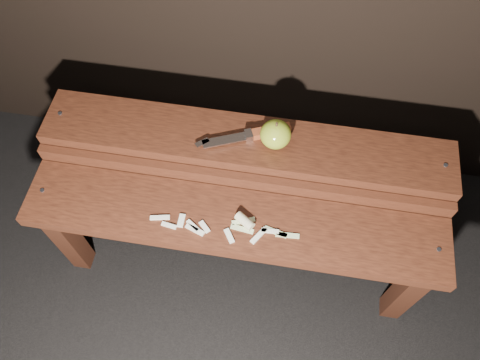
% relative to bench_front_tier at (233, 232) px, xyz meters
% --- Properties ---
extents(ground, '(60.00, 60.00, 0.00)m').
position_rel_bench_front_tier_xyz_m(ground, '(0.00, 0.06, -0.35)').
color(ground, black).
extents(bench_front_tier, '(1.20, 0.20, 0.42)m').
position_rel_bench_front_tier_xyz_m(bench_front_tier, '(0.00, 0.00, 0.00)').
color(bench_front_tier, black).
rests_on(bench_front_tier, ground).
extents(bench_rear_tier, '(1.20, 0.21, 0.50)m').
position_rel_bench_front_tier_xyz_m(bench_rear_tier, '(0.00, 0.23, 0.06)').
color(bench_rear_tier, black).
rests_on(bench_rear_tier, ground).
extents(apple, '(0.09, 0.09, 0.09)m').
position_rel_bench_front_tier_xyz_m(apple, '(0.08, 0.23, 0.19)').
color(apple, olive).
rests_on(apple, bench_rear_tier).
extents(knife, '(0.27, 0.13, 0.02)m').
position_rel_bench_front_tier_xyz_m(knife, '(0.03, 0.25, 0.16)').
color(knife, brown).
rests_on(knife, bench_rear_tier).
extents(apple_scraps, '(0.42, 0.09, 0.03)m').
position_rel_bench_front_tier_xyz_m(apple_scraps, '(0.00, -0.01, 0.07)').
color(apple_scraps, beige).
rests_on(apple_scraps, bench_front_tier).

